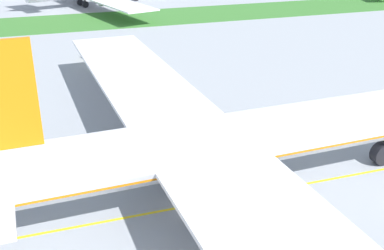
{
  "coord_description": "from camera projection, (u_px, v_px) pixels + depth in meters",
  "views": [
    {
      "loc": [
        -12.97,
        -37.61,
        26.47
      ],
      "look_at": [
        3.39,
        10.96,
        3.91
      ],
      "focal_mm": 44.53,
      "sensor_mm": 36.0,
      "label": 1
    }
  ],
  "objects": [
    {
      "name": "ground_plane",
      "position": [
        195.0,
        208.0,
        47.08
      ],
      "size": [
        600.0,
        600.0,
        0.0
      ],
      "primitive_type": "plane",
      "color": "#9399A0",
      "rests_on": "ground"
    },
    {
      "name": "apron_taxi_line",
      "position": [
        193.0,
        205.0,
        47.52
      ],
      "size": [
        280.0,
        0.36,
        0.01
      ],
      "primitive_type": "cube",
      "color": "yellow",
      "rests_on": "ground"
    },
    {
      "name": "grass_median_strip",
      "position": [
        82.0,
        22.0,
        129.51
      ],
      "size": [
        320.0,
        24.0,
        0.1
      ],
      "primitive_type": "cube",
      "color": "#38722D",
      "rests_on": "ground"
    },
    {
      "name": "airliner_foreground",
      "position": [
        219.0,
        144.0,
        46.27
      ],
      "size": [
        61.57,
        99.12,
        18.0
      ],
      "color": "white",
      "rests_on": "ground"
    },
    {
      "name": "service_truck_baggage_loader",
      "position": [
        100.0,
        50.0,
        95.83
      ],
      "size": [
        5.71,
        3.72,
        3.03
      ],
      "color": "yellow",
      "rests_on": "ground"
    }
  ]
}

